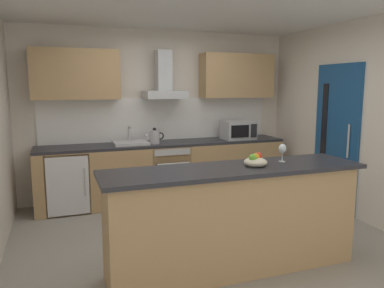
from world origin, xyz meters
name	(u,v)px	position (x,y,z in m)	size (l,w,h in m)	color
ground	(203,238)	(0.00, 0.00, -0.01)	(5.29, 4.78, 0.02)	gray
ceiling	(204,4)	(0.00, 0.00, 2.61)	(5.29, 4.78, 0.02)	white
wall_back	(159,114)	(0.00, 1.95, 1.30)	(5.29, 0.12, 2.60)	silver
wall_right	(360,121)	(2.20, 0.00, 1.30)	(0.12, 4.78, 2.60)	silver
backsplash_tile	(160,119)	(0.00, 1.88, 1.23)	(3.64, 0.02, 0.66)	white
counter_back	(166,171)	(0.00, 1.57, 0.45)	(3.77, 0.60, 0.90)	tan
counter_island	(234,219)	(-0.01, -0.81, 0.51)	(2.50, 0.64, 1.01)	tan
upper_cabinets	(162,75)	(0.00, 1.72, 1.91)	(3.72, 0.32, 0.70)	tan
side_door	(336,138)	(2.13, 0.34, 1.03)	(0.08, 0.85, 2.05)	navy
oven	(167,171)	(0.02, 1.55, 0.46)	(0.60, 0.62, 0.80)	slate
refrigerator	(67,181)	(-1.45, 1.54, 0.43)	(0.58, 0.60, 0.85)	white
microwave	(238,130)	(1.20, 1.52, 1.05)	(0.50, 0.38, 0.30)	#B7BABC
sink	(131,142)	(-0.54, 1.56, 0.93)	(0.50, 0.40, 0.26)	silver
kettle	(155,137)	(-0.19, 1.51, 1.01)	(0.29, 0.15, 0.24)	#B7BABC
range_hood	(164,83)	(0.02, 1.68, 1.79)	(0.62, 0.45, 0.72)	#B7BABC
wine_glass	(282,149)	(0.55, -0.73, 1.13)	(0.08, 0.08, 0.18)	silver
fruit_bowl	(255,161)	(0.20, -0.82, 1.05)	(0.22, 0.22, 0.13)	beige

